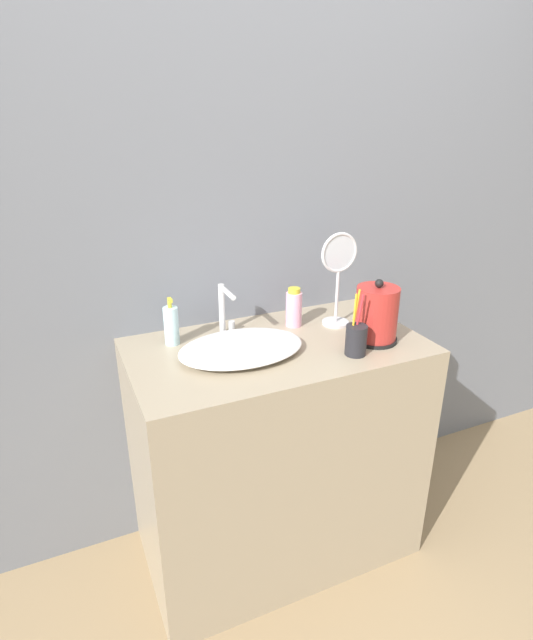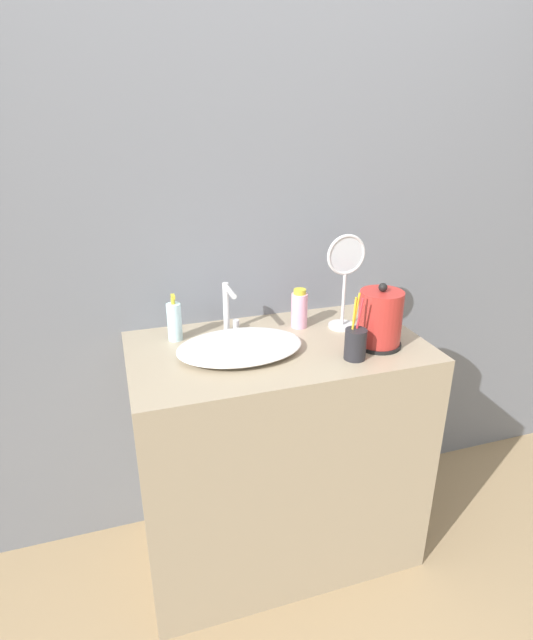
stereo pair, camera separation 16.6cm
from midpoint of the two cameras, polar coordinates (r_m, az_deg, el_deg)
ground_plane at (r=2.08m, az=6.60°, el=-29.32°), size 12.00×12.00×0.00m
wall_back at (r=1.86m, az=0.95°, el=12.24°), size 6.00×0.04×2.60m
vanity_counter at (r=1.95m, az=3.73°, el=-14.94°), size 1.02×0.57×0.90m
sink_basin at (r=1.65m, az=-0.18°, el=-3.11°), size 0.42×0.29×0.05m
faucet at (r=1.77m, az=-1.69°, el=1.56°), size 0.06×0.14×0.19m
electric_kettle at (r=1.74m, az=15.52°, el=-0.12°), size 0.16×0.16×0.22m
toothbrush_cup at (r=1.64m, az=13.00°, el=-2.67°), size 0.07×0.07×0.22m
lotion_bottle at (r=1.74m, az=-7.82°, el=-0.21°), size 0.05×0.05×0.17m
shampoo_bottle at (r=1.85m, az=6.35°, el=1.20°), size 0.06×0.06×0.15m
vanity_mirror at (r=1.82m, az=11.57°, el=5.09°), size 0.15×0.10×0.35m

